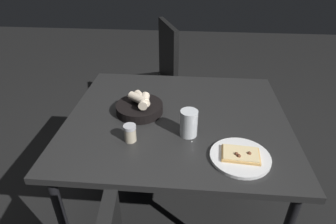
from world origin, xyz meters
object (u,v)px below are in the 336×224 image
(beer_glass, at_px, (189,124))
(chair_near, at_px, (154,76))
(dining_table, at_px, (177,126))
(pepper_shaker, at_px, (130,134))
(bread_basket, at_px, (140,107))
(pizza_plate, at_px, (240,156))

(beer_glass, xyz_separation_m, chair_near, (0.29, -0.99, -0.23))
(dining_table, bearing_deg, pepper_shaker, 48.14)
(pepper_shaker, bearing_deg, bread_basket, -90.08)
(pepper_shaker, relative_size, chair_near, 0.08)
(bread_basket, bearing_deg, beer_glass, 146.06)
(pizza_plate, height_order, pepper_shaker, pepper_shaker)
(bread_basket, xyz_separation_m, beer_glass, (-0.25, 0.17, 0.02))
(dining_table, relative_size, chair_near, 1.15)
(dining_table, distance_m, beer_glass, 0.19)
(bread_basket, bearing_deg, chair_near, -87.25)
(bread_basket, distance_m, chair_near, 0.85)
(bread_basket, bearing_deg, pizza_plate, 145.81)
(bread_basket, bearing_deg, pepper_shaker, 89.92)
(bread_basket, height_order, pepper_shaker, bread_basket)
(beer_glass, bearing_deg, pizza_plate, 145.51)
(chair_near, bearing_deg, pepper_shaker, 92.13)
(bread_basket, relative_size, chair_near, 0.25)
(pepper_shaker, height_order, chair_near, chair_near)
(dining_table, bearing_deg, bread_basket, -5.85)
(pepper_shaker, bearing_deg, beer_glass, -165.48)
(pizza_plate, xyz_separation_m, pepper_shaker, (0.46, -0.08, 0.02))
(pizza_plate, bearing_deg, chair_near, -66.27)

